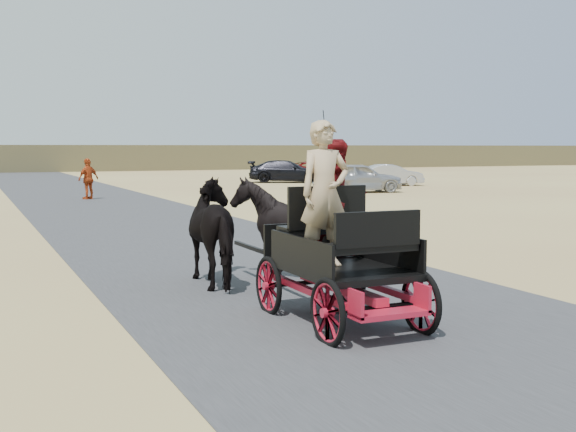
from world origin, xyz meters
name	(u,v)px	position (x,y,z in m)	size (l,w,h in m)	color
ground	(381,322)	(0.00, 0.00, 0.00)	(140.00, 140.00, 0.00)	tan
road	(381,322)	(0.00, 0.00, 0.01)	(6.00, 140.00, 0.01)	#38383A
ridge_far	(21,158)	(0.00, 62.00, 1.20)	(140.00, 6.00, 2.40)	brown
carriage	(340,294)	(-0.46, 0.22, 0.36)	(1.30, 2.40, 0.72)	black
horse_left	(221,232)	(-1.01, 3.22, 0.85)	(0.91, 2.01, 1.70)	black
horse_right	(284,228)	(0.09, 3.22, 0.85)	(1.37, 1.54, 1.70)	black
driver_man	(325,194)	(-0.66, 0.27, 1.62)	(0.66, 0.43, 1.80)	tan
passenger_woman	(339,199)	(-0.16, 0.82, 1.51)	(0.77, 0.60, 1.58)	#660C0F
pedestrian	(88,179)	(0.06, 23.48, 0.86)	(1.01, 0.42, 1.73)	#AD3A13
car_a	(358,177)	(12.72, 22.88, 0.73)	(1.72, 4.28, 1.46)	#B2B2B7
car_b	(390,175)	(17.47, 27.52, 0.61)	(1.29, 3.70, 1.22)	#B2B2B7
car_c	(287,171)	(13.66, 33.45, 0.69)	(1.93, 4.75, 1.38)	black
car_d	(315,171)	(16.74, 35.65, 0.63)	(2.08, 4.50, 1.25)	maroon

